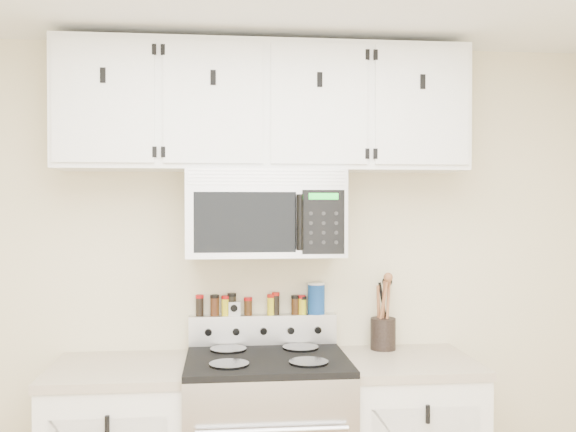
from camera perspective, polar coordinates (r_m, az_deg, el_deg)
The scene contains 16 objects.
back_wall at distance 3.37m, azimuth -2.28°, elevation -6.16°, with size 3.50×0.01×2.50m, color beige.
microwave at distance 3.16m, azimuth -2.06°, elevation 0.26°, with size 0.76×0.44×0.42m.
upper_cabinets at distance 3.22m, azimuth -2.11°, elevation 9.57°, with size 2.00×0.35×0.62m.
utensil_crock at distance 3.41m, azimuth 8.45°, elevation -10.08°, with size 0.13×0.13×0.38m.
kitchen_timer at distance 3.35m, azimuth -4.84°, elevation -8.19°, with size 0.06×0.05×0.07m, color silver.
salt_canister at distance 3.38m, azimuth 2.53°, elevation -7.30°, with size 0.09×0.09×0.17m.
spice_jar_0 at distance 3.35m, azimuth -7.86°, elevation -7.87°, with size 0.04×0.04×0.11m.
spice_jar_1 at distance 3.35m, azimuth -6.54°, elevation -7.88°, with size 0.05×0.05×0.11m.
spice_jar_2 at distance 3.35m, azimuth -5.56°, elevation -7.92°, with size 0.04×0.04×0.10m.
spice_jar_3 at distance 3.35m, azimuth -5.02°, elevation -7.81°, with size 0.05×0.05×0.11m.
spice_jar_4 at distance 3.35m, azimuth -3.57°, elevation -8.00°, with size 0.04×0.04×0.09m.
spice_jar_5 at distance 3.36m, azimuth -1.50°, elevation -7.86°, with size 0.04×0.04×0.11m.
spice_jar_6 at distance 3.36m, azimuth -1.11°, elevation -7.77°, with size 0.04×0.04×0.12m.
spice_jar_7 at distance 3.37m, azimuth 0.65°, elevation -7.89°, with size 0.04×0.04×0.10m.
spice_jar_8 at distance 3.37m, azimuth 1.22°, elevation -7.87°, with size 0.04×0.04×0.10m.
spice_jar_9 at distance 3.37m, azimuth 1.30°, elevation -7.92°, with size 0.04×0.04×0.09m.
Camera 1 is at (-0.21, -1.60, 1.67)m, focal length 40.00 mm.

